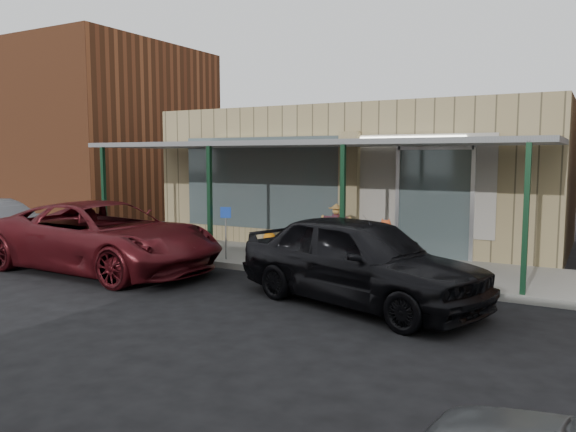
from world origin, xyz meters
The scene contains 10 objects.
ground centered at (0.00, 0.00, 0.00)m, with size 120.00×120.00×0.00m, color black.
sidewalk centered at (0.00, 3.60, 0.07)m, with size 40.00×3.20×0.15m, color gray.
storefront centered at (0.00, 8.16, 2.09)m, with size 12.00×6.25×4.20m.
awning centered at (0.00, 3.56, 3.01)m, with size 12.00×3.00×3.04m.
block_buildings_near centered at (2.01, 9.20, 3.77)m, with size 61.00×8.00×8.00m.
barrel_scarecrow centered at (0.83, 3.95, 0.62)m, with size 0.85×0.62×1.39m.
barrel_pumpkin centered at (-0.66, 3.14, 0.40)m, with size 0.63×0.63×0.70m.
handicap_sign centered at (-1.50, 2.40, 1.00)m, with size 0.27×0.10×1.32m.
parked_sedan centered at (2.88, 0.50, 0.84)m, with size 5.27×3.33×1.67m.
car_maroon centered at (-3.60, 0.35, 0.83)m, with size 2.76×5.99×1.66m, color #531016.
Camera 1 is at (6.71, -9.02, 2.73)m, focal length 35.00 mm.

